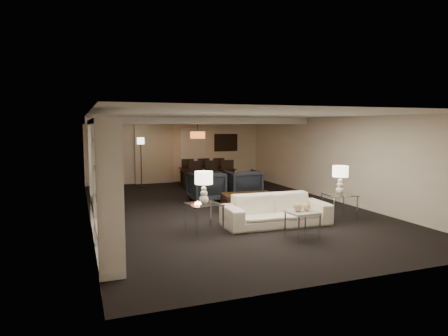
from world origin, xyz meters
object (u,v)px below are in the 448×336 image
(chair_nm, at_px, (213,175))
(chair_fl, at_px, (187,172))
(side_table_left, at_px, (204,218))
(dining_table, at_px, (207,178))
(armchair_right, at_px, (243,185))
(television, at_px, (102,183))
(chair_nr, at_px, (229,175))
(vase_amber, at_px, (105,162))
(chair_fr, at_px, (217,171))
(vase_blue, at_px, (107,194))
(coffee_table, at_px, (247,202))
(armchair_left, at_px, (206,187))
(table_lamp_left, at_px, (204,188))
(floor_lamp, at_px, (141,162))
(marble_table, at_px, (302,225))
(sofa, at_px, (276,210))
(pendant_light, at_px, (198,135))
(side_table_right, at_px, (339,207))
(floor_speaker, at_px, (107,211))
(chair_fm, at_px, (202,172))
(chair_nl, at_px, (196,176))
(table_lamp_right, at_px, (340,180))

(chair_nm, xyz_separation_m, chair_fl, (-0.60, 1.30, 0.00))
(side_table_left, bearing_deg, chair_nm, 69.38)
(dining_table, bearing_deg, armchair_right, -75.99)
(television, bearing_deg, chair_nr, -43.73)
(vase_amber, xyz_separation_m, chair_fr, (4.62, 7.61, -1.13))
(vase_blue, relative_size, chair_fr, 0.17)
(coffee_table, xyz_separation_m, dining_table, (0.28, 4.32, 0.11))
(armchair_left, distance_m, side_table_left, 3.48)
(table_lamp_left, distance_m, floor_lamp, 6.87)
(armchair_right, height_order, floor_lamp, floor_lamp)
(marble_table, xyz_separation_m, vase_blue, (-3.73, -0.21, 0.87))
(chair_nm, bearing_deg, marble_table, -87.91)
(coffee_table, distance_m, dining_table, 4.33)
(sofa, bearing_deg, chair_fr, 84.27)
(vase_amber, height_order, chair_fl, vase_amber)
(dining_table, bearing_deg, coffee_table, -86.64)
(sofa, height_order, armchair_left, armchair_left)
(pendant_light, xyz_separation_m, side_table_right, (1.82, -5.74, -1.61))
(chair_fr, bearing_deg, floor_speaker, 51.01)
(marble_table, distance_m, dining_table, 7.02)
(chair_fl, height_order, chair_fm, same)
(side_table_right, xyz_separation_m, chair_nl, (-2.02, 5.27, 0.21))
(table_lamp_left, bearing_deg, chair_nm, 69.38)
(armchair_left, height_order, armchair_right, same)
(armchair_left, distance_m, armchair_right, 1.20)
(vase_blue, distance_m, chair_fl, 8.61)
(sofa, distance_m, floor_lamp, 7.16)
(table_lamp_left, xyz_separation_m, chair_fl, (1.38, 6.57, -0.44))
(table_lamp_right, bearing_deg, table_lamp_left, 180.00)
(pendant_light, bearing_deg, television, -124.24)
(chair_fm, bearing_deg, coffee_table, 86.58)
(pendant_light, height_order, armchair_left, pendant_light)
(chair_fl, bearing_deg, vase_amber, 69.31)
(chair_nm, bearing_deg, floor_speaker, -124.05)
(coffee_table, bearing_deg, chair_fl, 93.65)
(sofa, height_order, floor_speaker, floor_speaker)
(coffee_table, bearing_deg, armchair_left, 109.44)
(marble_table, relative_size, chair_fr, 0.54)
(marble_table, relative_size, vase_amber, 3.16)
(sofa, distance_m, table_lamp_right, 1.80)
(armchair_right, distance_m, chair_nr, 1.99)
(floor_speaker, bearing_deg, pendant_light, 50.93)
(marble_table, height_order, chair_fl, chair_fl)
(armchair_left, relative_size, side_table_right, 1.49)
(dining_table, xyz_separation_m, chair_nr, (0.60, -0.65, 0.17))
(pendant_light, height_order, sofa, pendant_light)
(marble_table, bearing_deg, sofa, 90.00)
(television, bearing_deg, armchair_left, -47.69)
(sofa, relative_size, marble_table, 4.37)
(table_lamp_left, relative_size, chair_nl, 0.66)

